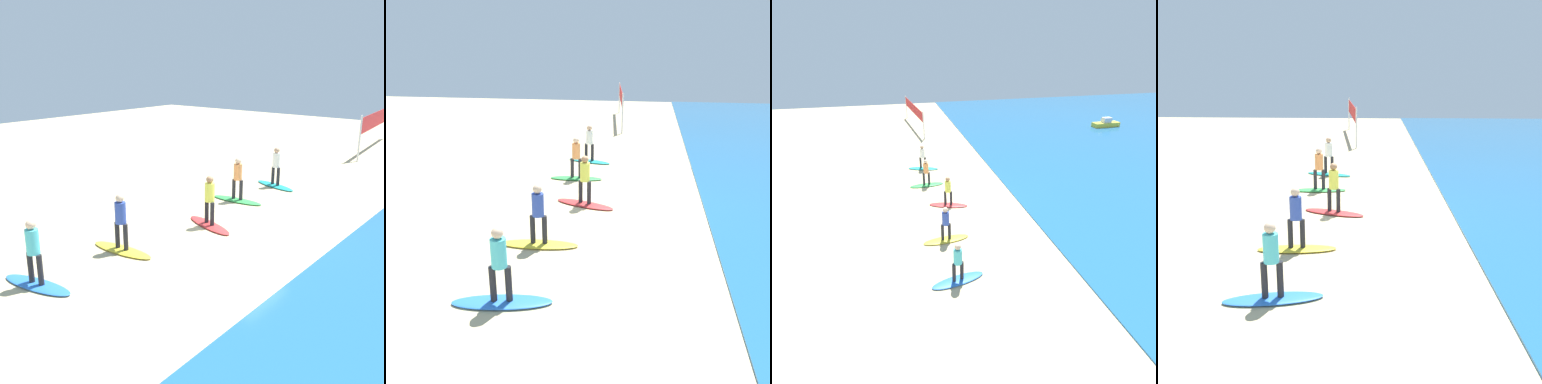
{
  "view_description": "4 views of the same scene",
  "coord_description": "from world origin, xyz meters",
  "views": [
    {
      "loc": [
        11.7,
        7.43,
        5.31
      ],
      "look_at": [
        0.77,
        -1.51,
        1.13
      ],
      "focal_mm": 41.85,
      "sensor_mm": 36.0,
      "label": 1
    },
    {
      "loc": [
        13.39,
        1.12,
        4.96
      ],
      "look_at": [
        1.86,
        -0.94,
        0.92
      ],
      "focal_mm": 38.41,
      "sensor_mm": 36.0,
      "label": 2
    },
    {
      "loc": [
        15.41,
        -3.61,
        8.32
      ],
      "look_at": [
        1.62,
        -0.31,
        1.28
      ],
      "focal_mm": 29.1,
      "sensor_mm": 36.0,
      "label": 3
    },
    {
      "loc": [
        14.95,
        0.32,
        4.66
      ],
      "look_at": [
        0.75,
        -0.4,
        0.81
      ],
      "focal_mm": 42.44,
      "sensor_mm": 36.0,
      "label": 4
    }
  ],
  "objects": [
    {
      "name": "surfer_red",
      "position": [
        0.56,
        -0.94,
        1.04
      ],
      "size": [
        0.32,
        0.44,
        1.64
      ],
      "color": "#232328",
      "rests_on": "surfboard_red"
    },
    {
      "name": "ground_plane",
      "position": [
        0.0,
        0.0,
        0.0
      ],
      "size": [
        60.0,
        60.0,
        0.0
      ],
      "primitive_type": "plane",
      "color": "#CCB789"
    },
    {
      "name": "volleyball_net",
      "position": [
        -16.92,
        -1.14,
        1.79
      ],
      "size": [
        9.05,
        1.02,
        2.5
      ],
      "color": "silver",
      "rests_on": "ground"
    },
    {
      "name": "surfboard_green",
      "position": [
        -2.32,
        -1.77,
        0.04
      ],
      "size": [
        0.69,
        2.13,
        0.09
      ],
      "primitive_type": "ellipsoid",
      "rotation": [
        0.0,
        0.0,
        1.63
      ],
      "color": "green",
      "rests_on": "ground"
    },
    {
      "name": "surfboard_blue",
      "position": [
        6.5,
        -1.71,
        0.04
      ],
      "size": [
        0.95,
        2.17,
        0.09
      ],
      "primitive_type": "ellipsoid",
      "rotation": [
        0.0,
        0.0,
        1.76
      ],
      "color": "blue",
      "rests_on": "ground"
    },
    {
      "name": "surfboard_teal",
      "position": [
        -5.13,
        -1.66,
        0.04
      ],
      "size": [
        1.15,
        2.17,
        0.09
      ],
      "primitive_type": "ellipsoid",
      "rotation": [
        0.0,
        0.0,
        1.27
      ],
      "color": "teal",
      "rests_on": "ground"
    },
    {
      "name": "surfer_blue",
      "position": [
        6.5,
        -1.71,
        1.04
      ],
      "size": [
        0.32,
        0.45,
        1.64
      ],
      "color": "#232328",
      "rests_on": "surfboard_blue"
    },
    {
      "name": "surfer_teal",
      "position": [
        -5.13,
        -1.66,
        1.04
      ],
      "size": [
        0.32,
        0.45,
        1.64
      ],
      "color": "#232328",
      "rests_on": "surfboard_teal"
    },
    {
      "name": "surfboard_yellow",
      "position": [
        3.78,
        -1.66,
        0.04
      ],
      "size": [
        0.74,
        2.14,
        0.09
      ],
      "primitive_type": "ellipsoid",
      "rotation": [
        0.0,
        0.0,
        1.66
      ],
      "color": "yellow",
      "rests_on": "ground"
    },
    {
      "name": "surfboard_red",
      "position": [
        0.56,
        -0.94,
        0.04
      ],
      "size": [
        1.18,
        2.17,
        0.09
      ],
      "primitive_type": "ellipsoid",
      "rotation": [
        0.0,
        0.0,
        1.26
      ],
      "color": "red",
      "rests_on": "ground"
    },
    {
      "name": "surfer_yellow",
      "position": [
        3.78,
        -1.66,
        1.04
      ],
      "size": [
        0.32,
        0.46,
        1.64
      ],
      "color": "#232328",
      "rests_on": "surfboard_yellow"
    },
    {
      "name": "boat_yellow",
      "position": [
        -12.29,
        18.15,
        0.37
      ],
      "size": [
        0.99,
        2.83,
        0.94
      ],
      "color": "yellow",
      "rests_on": "ocean"
    },
    {
      "name": "surfer_green",
      "position": [
        -2.32,
        -1.77,
        1.04
      ],
      "size": [
        0.32,
        0.46,
        1.64
      ],
      "color": "#232328",
      "rests_on": "surfboard_green"
    }
  ]
}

